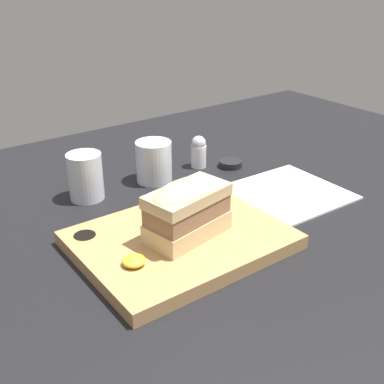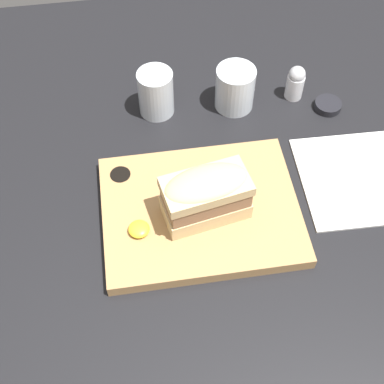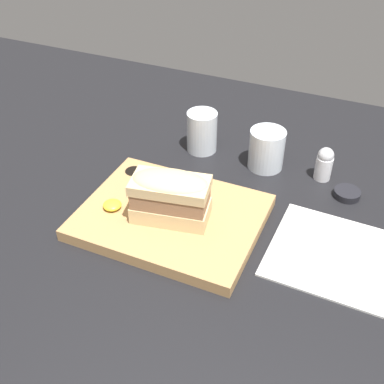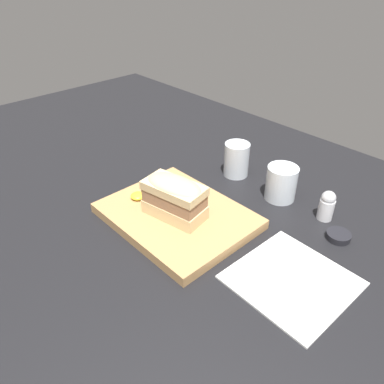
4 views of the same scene
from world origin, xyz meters
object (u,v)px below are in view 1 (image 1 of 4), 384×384
Objects in this scene: sandwich at (187,208)px; napkin at (289,192)px; salt_shaker at (199,151)px; water_glass at (86,179)px; serving_board at (181,241)px; condiment_dish at (230,164)px; wine_glass at (154,164)px.

napkin is at bearing 8.90° from sandwich.
salt_shaker reaches higher than napkin.
serving_board is at bearing -80.20° from water_glass.
condiment_dish is at bearing -36.04° from salt_shaker.
serving_board is 3.77× the size of wine_glass.
sandwich reaches higher than condiment_dish.
sandwich is at bearing -79.04° from water_glass.
condiment_dish is (28.12, 20.91, -0.43)cm from serving_board.
napkin is 4.03× the size of condiment_dish.
serving_board is 6.26× the size of condiment_dish.
napkin is (32.77, -21.64, -3.73)cm from water_glass.
water_glass reaches higher than napkin.
napkin is at bearing -49.40° from wine_glass.
sandwich is at bearing -141.71° from condiment_dish.
sandwich reaches higher than water_glass.
serving_board is at bearing -143.37° from condiment_dish.
condiment_dish is (32.48, -4.31, -3.23)cm from water_glass.
wine_glass is at bearing 130.60° from napkin.
sandwich is at bearing -130.02° from salt_shaker.
napkin is (27.74, 4.34, -7.01)cm from sandwich.
condiment_dish is (-0.29, 17.33, 0.50)cm from napkin.
serving_board is at bearing 131.57° from sandwich.
sandwich is 27.34cm from wine_glass.
napkin is 17.34cm from condiment_dish.
napkin is 2.87× the size of salt_shaker.
water_glass is (-5.03, 25.98, -3.28)cm from sandwich.
wine_glass is 27.81cm from napkin.
serving_board reaches higher than condiment_dish.
wine_glass reaches higher than serving_board.
sandwich is 1.70× the size of wine_glass.
wine_glass is (14.82, -0.69, -0.20)cm from water_glass.
condiment_dish is at bearing 38.29° from sandwich.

